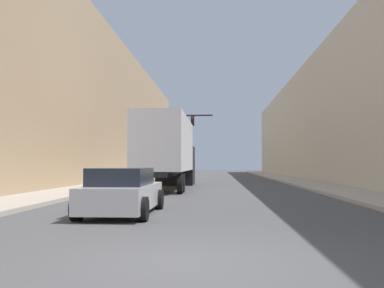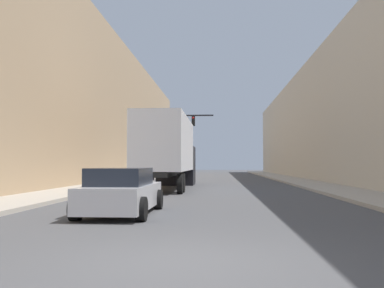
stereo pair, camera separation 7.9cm
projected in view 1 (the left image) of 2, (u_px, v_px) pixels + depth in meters
name	position (u px, v px, depth m)	size (l,w,h in m)	color
ground_plane	(183.00, 263.00, 6.38)	(200.00, 200.00, 0.00)	#4C4C4F
sidewalk_right	(294.00, 181.00, 35.88)	(2.80, 80.00, 0.15)	#B2A899
sidewalk_left	(131.00, 180.00, 36.71)	(2.80, 80.00, 0.15)	#B2A899
building_right	(347.00, 118.00, 35.85)	(6.00, 80.00, 10.58)	beige
building_left	(82.00, 107.00, 37.27)	(6.00, 80.00, 12.87)	tan
semi_truck	(168.00, 151.00, 25.76)	(2.55, 12.03, 4.10)	silver
sedan_car	(123.00, 192.00, 12.55)	(1.98, 4.32, 1.36)	#B7B7BC
traffic_signal_gantry	(167.00, 133.00, 38.76)	(5.55, 0.35, 6.17)	black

